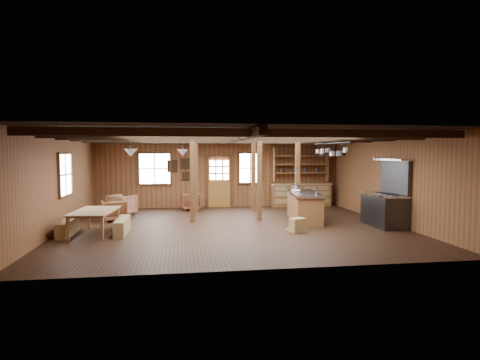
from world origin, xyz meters
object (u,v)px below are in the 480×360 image
object	(u,v)px
commercial_range	(386,205)
armchair_b	(191,201)
kitchen_island	(304,206)
armchair_c	(122,205)
armchair_a	(114,211)
dining_table	(96,222)

from	to	relation	value
commercial_range	armchair_b	size ratio (longest dim) A/B	2.83
kitchen_island	armchair_c	xyz separation A→B (m)	(-6.15, 2.09, -0.11)
armchair_a	commercial_range	bearing A→B (deg)	147.66
kitchen_island	armchair_c	distance (m)	6.49
armchair_b	dining_table	bearing A→B (deg)	50.98
kitchen_island	armchair_a	xyz separation A→B (m)	(-6.22, 0.83, -0.13)
commercial_range	armchair_c	size ratio (longest dim) A/B	2.53
armchair_a	armchair_c	distance (m)	1.26
commercial_range	dining_table	world-z (taller)	commercial_range
commercial_range	armchair_b	distance (m)	7.30
kitchen_island	commercial_range	size ratio (longest dim) A/B	1.26
armchair_b	armchair_c	bearing A→B (deg)	13.94
commercial_range	armchair_b	xyz separation A→B (m)	(-5.83, 4.38, -0.33)
armchair_a	armchair_c	bearing A→B (deg)	-111.26
kitchen_island	armchair_b	world-z (taller)	kitchen_island
armchair_b	armchair_c	world-z (taller)	armchair_c
kitchen_island	dining_table	bearing A→B (deg)	-161.00
armchair_a	dining_table	bearing A→B (deg)	68.25
dining_table	armchair_c	distance (m)	3.37
commercial_range	armchair_c	world-z (taller)	commercial_range
dining_table	armchair_a	bearing A→B (deg)	0.87
armchair_c	dining_table	bearing A→B (deg)	120.80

